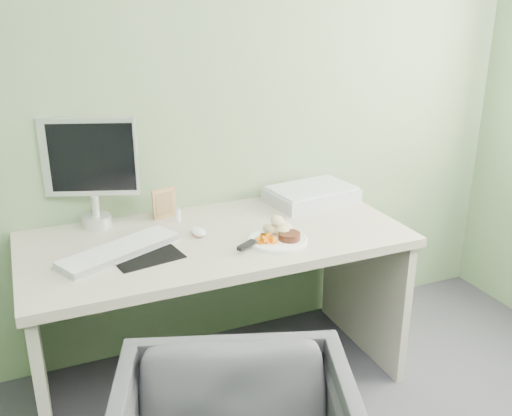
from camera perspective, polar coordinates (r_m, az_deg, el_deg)
name	(u,v)px	position (r m, az deg, el deg)	size (l,w,h in m)	color
wall_back	(184,75)	(2.60, -7.18, 13.05)	(3.50, 3.50, 0.00)	gray
desk	(217,274)	(2.49, -3.91, -6.61)	(1.60, 0.75, 0.73)	#BBAC9C
plate	(278,240)	(2.34, 2.18, -3.27)	(0.24, 0.24, 0.01)	white
steak	(289,236)	(2.33, 3.35, -2.83)	(0.09, 0.09, 0.03)	black
potato_pile	(279,225)	(2.39, 2.33, -1.76)	(0.11, 0.08, 0.06)	tan
carrot_heap	(266,237)	(2.30, 1.02, -2.97)	(0.06, 0.06, 0.04)	orange
steak_knife	(252,242)	(2.28, -0.39, -3.41)	(0.22, 0.15, 0.02)	silver
mousepad	(145,254)	(2.27, -11.07, -4.57)	(0.26, 0.23, 0.00)	black
keyboard	(120,250)	(2.29, -13.44, -4.09)	(0.49, 0.15, 0.02)	white
computer_mouse	(198,232)	(2.41, -5.80, -2.39)	(0.05, 0.10, 0.03)	white
photo_frame	(164,203)	(2.60, -9.18, 0.46)	(0.11, 0.01, 0.14)	#AA834F
eyedrop_bottle	(178,215)	(2.56, -7.81, -0.66)	(0.03, 0.03, 0.07)	white
scanner	(311,195)	(2.80, 5.55, 1.27)	(0.41, 0.27, 0.06)	silver
monitor	(91,166)	(2.52, -16.20, 4.02)	(0.39, 0.17, 0.48)	silver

